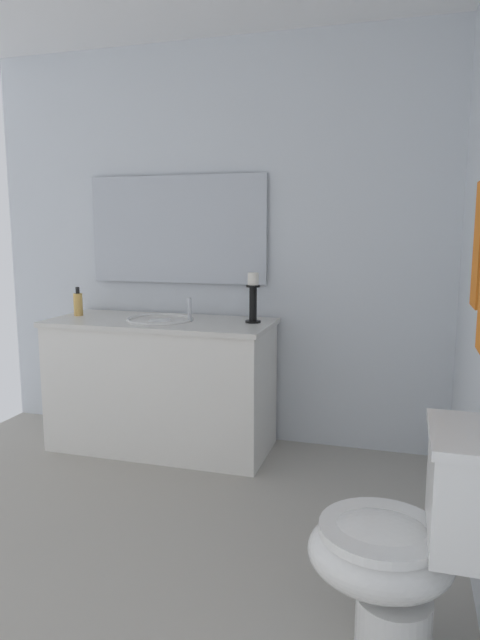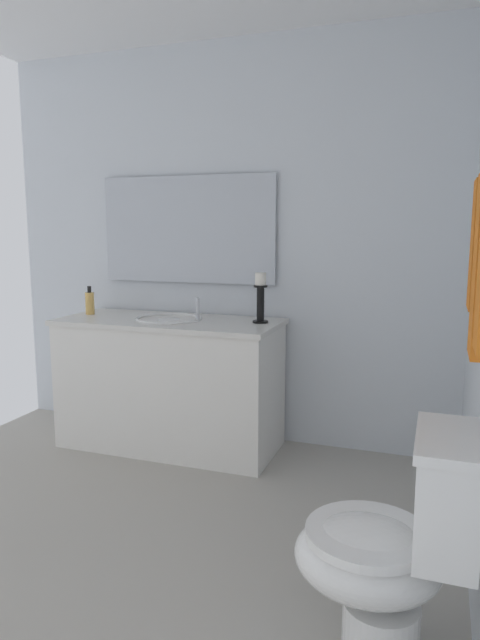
# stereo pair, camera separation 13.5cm
# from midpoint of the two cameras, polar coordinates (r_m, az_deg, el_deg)

# --- Properties ---
(floor) EXTENTS (2.99, 2.96, 0.02)m
(floor) POSITION_cam_midpoint_polar(r_m,az_deg,el_deg) (2.61, -15.80, -22.15)
(floor) COLOR #B2ADA3
(floor) RESTS_ON ground
(wall_left) EXTENTS (0.04, 2.96, 2.45)m
(wall_left) POSITION_cam_midpoint_polar(r_m,az_deg,el_deg) (3.58, -3.82, 7.48)
(wall_left) COLOR silver
(wall_left) RESTS_ON ground
(vanity_cabinet) EXTENTS (0.58, 1.35, 0.79)m
(vanity_cabinet) POSITION_cam_midpoint_polar(r_m,az_deg,el_deg) (3.50, -9.04, -6.42)
(vanity_cabinet) COLOR white
(vanity_cabinet) RESTS_ON ground
(sink_basin) EXTENTS (0.40, 0.40, 0.24)m
(sink_basin) POSITION_cam_midpoint_polar(r_m,az_deg,el_deg) (3.42, -9.17, -0.65)
(sink_basin) COLOR white
(sink_basin) RESTS_ON vanity_cabinet
(mirror) EXTENTS (0.02, 1.17, 0.67)m
(mirror) POSITION_cam_midpoint_polar(r_m,az_deg,el_deg) (3.62, -7.50, 9.04)
(mirror) COLOR silver
(candle_holder_tall) EXTENTS (0.09, 0.09, 0.29)m
(candle_holder_tall) POSITION_cam_midpoint_polar(r_m,az_deg,el_deg) (3.26, 0.15, 2.39)
(candle_holder_tall) COLOR black
(candle_holder_tall) RESTS_ON vanity_cabinet
(soap_bottle) EXTENTS (0.06, 0.06, 0.18)m
(soap_bottle) POSITION_cam_midpoint_polar(r_m,az_deg,el_deg) (3.70, -17.06, 1.57)
(soap_bottle) COLOR #E5B259
(soap_bottle) RESTS_ON vanity_cabinet
(toilet) EXTENTS (0.39, 0.54, 0.75)m
(toilet) POSITION_cam_midpoint_polar(r_m,az_deg,el_deg) (1.93, 14.11, -21.13)
(toilet) COLOR white
(toilet) RESTS_ON ground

